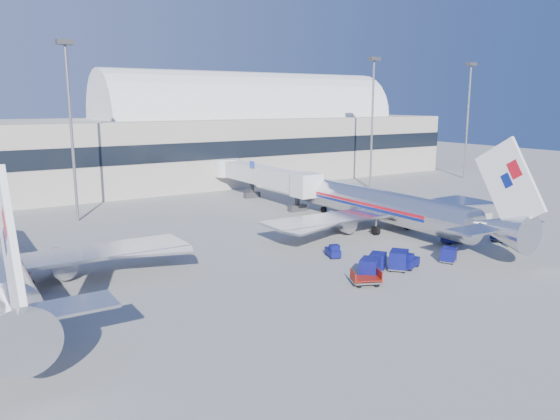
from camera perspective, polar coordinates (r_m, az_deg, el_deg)
ground at (r=56.92m, az=6.79°, el=-4.30°), size 260.00×260.00×0.00m
terminal at (r=100.92m, az=-20.24°, el=6.23°), size 170.00×28.15×21.00m
airliner_main at (r=66.01m, az=11.14°, el=0.34°), size 32.00×37.26×12.07m
jetbridge_near at (r=85.35m, az=-2.25°, el=3.68°), size 4.40×27.50×6.25m
mast_west at (r=73.90m, az=-21.14°, el=10.22°), size 2.00×1.20×22.60m
mast_east at (r=97.16m, az=9.67°, el=10.88°), size 2.00×1.20×22.60m
mast_far_east at (r=115.34m, az=19.12°, el=10.47°), size 2.00×1.20×22.60m
barrier_near at (r=70.55m, az=17.20°, el=-1.31°), size 3.00×0.55×0.90m
barrier_mid at (r=73.05m, az=18.89°, el=-0.99°), size 3.00×0.55×0.90m
barrier_far at (r=75.61m, az=20.46°, el=-0.70°), size 3.00×0.55×0.90m
tug_lead at (r=52.09m, az=13.30°, el=-5.23°), size 2.57×1.92×1.50m
tug_right at (r=62.47m, az=17.59°, el=-2.67°), size 2.62×1.65×1.59m
tug_left at (r=54.50m, az=5.56°, el=-4.31°), size 1.62×2.30×1.36m
cart_train_a at (r=51.27m, az=12.30°, el=-5.11°), size 2.61×2.53×1.83m
cart_train_b at (r=50.91m, az=10.17°, el=-5.28°), size 2.29×2.21×1.61m
cart_train_c at (r=48.39m, az=9.35°, el=-6.00°), size 2.58×2.48×1.81m
cart_solo_near at (r=54.97m, az=17.21°, el=-4.46°), size 2.06×1.89×1.46m
cart_solo_far at (r=65.07m, az=22.16°, el=-2.21°), size 2.10×1.63×1.82m
cart_open_red at (r=46.84m, az=9.00°, el=-7.23°), size 2.86×2.50×0.64m
ramp_worker at (r=62.44m, az=23.00°, el=-2.90°), size 0.72×0.77×1.78m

